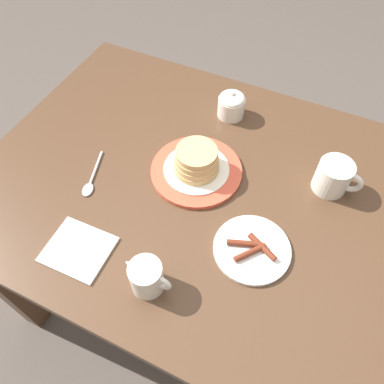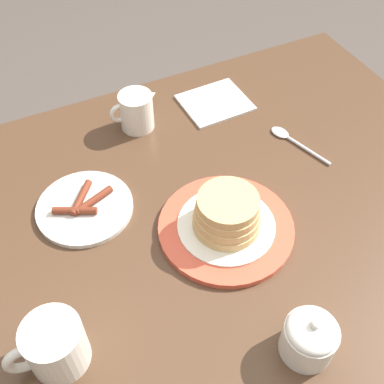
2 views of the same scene
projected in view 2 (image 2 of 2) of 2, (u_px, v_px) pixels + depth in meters
The scene contains 9 objects.
ground_plane at pixel (204, 370), 1.44m from camera, with size 8.00×8.00×0.00m, color #51473F.
dining_table at pixel (209, 258), 0.99m from camera, with size 1.15×0.88×0.73m.
pancake_plate at pixel (227, 220), 0.85m from camera, with size 0.25×0.25×0.09m.
side_plate_bacon at pixel (85, 207), 0.90m from camera, with size 0.18×0.18×0.02m.
coffee_mug at pixel (54, 346), 0.68m from camera, with size 0.12×0.09×0.09m.
creamer_pitcher at pixel (137, 110), 1.03m from camera, with size 0.11×0.07×0.09m.
sugar_bowl at pixel (310, 337), 0.70m from camera, with size 0.08×0.08×0.09m.
napkin at pixel (215, 103), 1.11m from camera, with size 0.15×0.13×0.01m.
spoon at pixel (290, 139), 1.03m from camera, with size 0.06×0.15×0.01m.
Camera 2 is at (0.27, 0.48, 1.44)m, focal length 45.00 mm.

